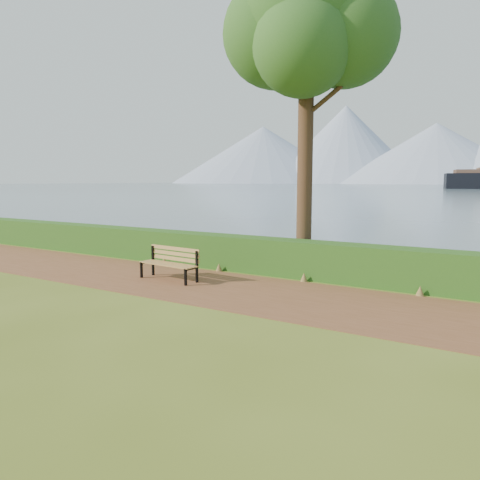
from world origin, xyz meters
The scene contains 5 objects.
ground centered at (0.00, 0.00, 0.00)m, with size 140.00×140.00×0.00m, color #4D5F1B.
path centered at (0.00, 0.30, 0.01)m, with size 40.00×3.40×0.01m, color brown.
hedge centered at (0.00, 2.60, 0.50)m, with size 32.00×0.85×1.00m, color #173F12.
bench centered at (-1.53, 0.40, 0.50)m, with size 1.78×0.65×0.88m.
tree centered at (1.03, 3.24, 6.93)m, with size 4.82×3.99×9.32m.
Camera 1 is at (6.51, -9.07, 2.64)m, focal length 35.00 mm.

